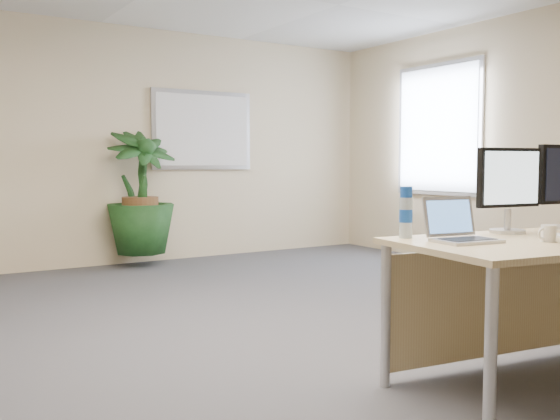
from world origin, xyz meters
TOP-DOWN VIEW (x-y plane):
  - floor at (0.00, 0.00)m, footprint 8.00×8.00m
  - back_wall at (0.00, 4.00)m, footprint 7.00×0.04m
  - whiteboard at (1.20, 3.97)m, footprint 1.30×0.04m
  - window at (3.47, 2.30)m, footprint 0.04×1.30m
  - floor_plant at (0.31, 3.70)m, footprint 1.00×1.00m
  - monitor_left at (0.79, -0.77)m, footprint 0.42×0.19m
  - laptop at (0.29, -0.87)m, footprint 0.33×0.30m
  - coffee_mug at (0.64, -1.12)m, footprint 0.10×0.07m
  - water_bottle at (0.16, -0.63)m, footprint 0.07×0.07m

SIDE VIEW (x-z plane):
  - floor at x=0.00m, z-range 0.00..0.00m
  - floor_plant at x=0.31m, z-range 0.00..1.50m
  - coffee_mug at x=0.64m, z-range 0.77..0.85m
  - laptop at x=0.29m, z-range 0.72..0.94m
  - water_bottle at x=0.16m, z-range 0.77..1.03m
  - monitor_left at x=0.79m, z-range 0.81..1.27m
  - back_wall at x=0.00m, z-range 0.00..2.70m
  - whiteboard at x=1.20m, z-range 1.07..2.02m
  - window at x=3.47m, z-range 0.77..2.33m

